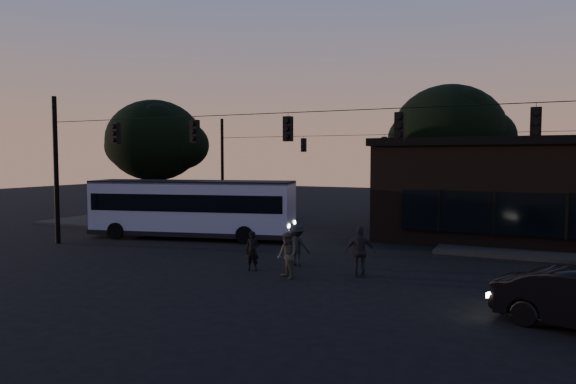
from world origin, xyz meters
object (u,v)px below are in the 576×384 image
at_px(bus, 192,206).
at_px(pedestrian_d, 297,245).
at_px(building, 528,189).
at_px(pedestrian_a, 252,251).
at_px(pedestrian_b, 287,256).
at_px(pedestrian_c, 360,252).

xyz_separation_m(bus, pedestrian_d, (8.13, -4.29, -0.95)).
bearing_deg(bus, building, 11.36).
relative_size(building, pedestrian_a, 10.05).
height_order(pedestrian_b, pedestrian_c, pedestrian_c).
xyz_separation_m(pedestrian_a, pedestrian_c, (4.13, 0.68, 0.18)).
xyz_separation_m(bus, pedestrian_c, (11.05, -5.20, -0.83)).
bearing_deg(pedestrian_b, pedestrian_a, -160.22).
height_order(pedestrian_b, pedestrian_d, pedestrian_b).
xyz_separation_m(bus, pedestrian_a, (6.92, -5.88, -1.00)).
bearing_deg(building, pedestrian_d, -125.95).
bearing_deg(pedestrian_c, bus, -42.95).
xyz_separation_m(building, pedestrian_b, (-8.06, -14.14, -1.87)).
height_order(building, pedestrian_d, building).
bearing_deg(pedestrian_b, building, 100.27).
bearing_deg(pedestrian_a, building, 44.96).
relative_size(pedestrian_a, pedestrian_d, 0.93).
height_order(bus, pedestrian_c, bus).
relative_size(pedestrian_b, pedestrian_d, 1.02).
bearing_deg(building, pedestrian_b, -119.68).
bearing_deg(pedestrian_d, pedestrian_c, 165.19).
relative_size(pedestrian_c, pedestrian_d, 1.15).
xyz_separation_m(pedestrian_a, pedestrian_b, (1.77, -0.65, 0.07)).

